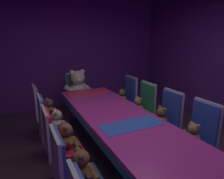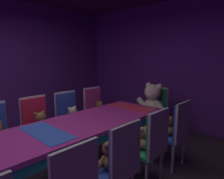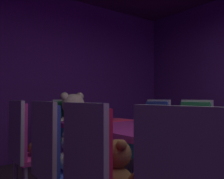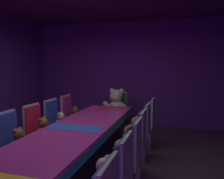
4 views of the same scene
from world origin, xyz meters
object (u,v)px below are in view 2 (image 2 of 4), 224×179
object	(u,v)px
chair_left_4	(68,114)
chair_right_5	(177,128)
chair_right_3	(120,161)
chair_right_4	(152,141)
teddy_left_3	(41,124)
throne_chair	(156,107)
chair_left_5	(95,107)
teddy_right_4	(142,139)
teddy_left_5	(100,109)
teddy_right_5	(168,127)
chair_left_3	(36,122)
banquet_table	(46,140)
teddy_left_4	(73,116)
teddy_right_3	(109,157)
king_teddy_bear	(152,102)

from	to	relation	value
chair_left_4	chair_right_5	world-z (taller)	same
chair_right_3	chair_right_4	world-z (taller)	same
teddy_left_3	throne_chair	distance (m)	2.20
chair_right_5	throne_chair	size ratio (longest dim) A/B	1.00
chair_left_5	teddy_right_4	world-z (taller)	chair_left_5
teddy_left_5	teddy_right_5	world-z (taller)	teddy_left_5
chair_right_4	chair_right_5	bearing A→B (deg)	-91.57
teddy_right_4	teddy_left_5	bearing A→B (deg)	-23.28
chair_left_3	chair_left_4	xyz separation A→B (m)	(0.01, 0.58, 0.00)
chair_left_3	chair_right_3	world-z (taller)	same
banquet_table	chair_left_3	bearing A→B (deg)	160.68
chair_left_4	teddy_left_4	bearing A→B (deg)	0.00
chair_right_3	throne_chair	size ratio (longest dim) A/B	1.00
chair_left_5	teddy_right_3	bearing A→B (deg)	-37.68
banquet_table	teddy_left_4	world-z (taller)	teddy_left_4
teddy_left_3	chair_right_5	size ratio (longest dim) A/B	0.35
chair_left_3	king_teddy_bear	size ratio (longest dim) A/B	1.49
teddy_right_4	throne_chair	size ratio (longest dim) A/B	0.31
teddy_left_3	teddy_left_5	distance (m)	1.21
chair_right_5	king_teddy_bear	xyz separation A→B (m)	(-0.85, 0.70, 0.13)
chair_right_4	chair_right_5	size ratio (longest dim) A/B	1.00
chair_right_5	banquet_table	bearing A→B (deg)	60.79
teddy_right_4	teddy_right_5	bearing A→B (deg)	-91.62
teddy_right_3	teddy_right_4	world-z (taller)	teddy_right_3
teddy_right_5	king_teddy_bear	bearing A→B (deg)	-44.66
chair_left_5	chair_right_5	bearing A→B (deg)	0.09
banquet_table	chair_left_4	bearing A→B (deg)	134.19
king_teddy_bear	chair_left_3	bearing A→B (deg)	-24.28
teddy_right_3	chair_right_5	size ratio (longest dim) A/B	0.32
teddy_left_4	banquet_table	bearing A→B (deg)	-51.05
chair_left_3	banquet_table	bearing A→B (deg)	-19.32
banquet_table	chair_right_5	xyz separation A→B (m)	(0.85, 1.52, -0.06)
banquet_table	king_teddy_bear	world-z (taller)	king_teddy_bear
chair_left_3	chair_right_3	size ratio (longest dim) A/B	1.00
teddy_right_4	king_teddy_bear	xyz separation A→B (m)	(-0.69, 1.31, 0.14)
chair_left_5	king_teddy_bear	world-z (taller)	king_teddy_bear
chair_left_5	teddy_left_5	distance (m)	0.14
banquet_table	teddy_left_5	bearing A→B (deg)	115.62
chair_right_3	teddy_right_5	bearing A→B (deg)	-83.49
teddy_left_3	chair_right_4	size ratio (longest dim) A/B	0.35
chair_left_3	teddy_left_4	world-z (taller)	chair_left_3
teddy_left_3	throne_chair	size ratio (longest dim) A/B	0.35
banquet_table	throne_chair	bearing A→B (deg)	90.00
banquet_table	teddy_left_3	distance (m)	0.78
banquet_table	chair_right_5	size ratio (longest dim) A/B	3.74
teddy_left_3	banquet_table	bearing A→B (deg)	-22.90
chair_left_5	teddy_right_5	size ratio (longest dim) A/B	3.34
teddy_left_5	throne_chair	world-z (taller)	throne_chair
chair_right_3	king_teddy_bear	distance (m)	2.10
chair_left_3	teddy_left_5	size ratio (longest dim) A/B	3.28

